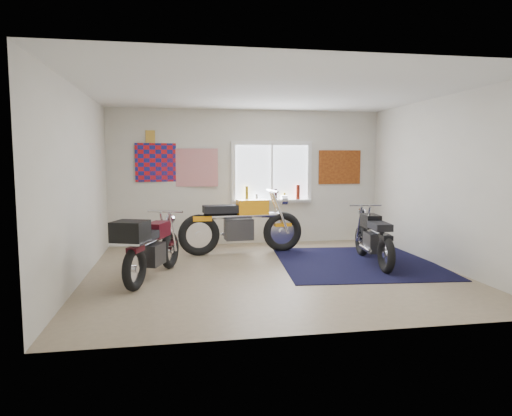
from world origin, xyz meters
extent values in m
plane|color=#9E896B|center=(0.00, 0.00, 0.00)|extent=(5.50, 5.50, 0.00)
plane|color=white|center=(0.00, 0.00, 2.70)|extent=(5.50, 5.50, 0.00)
plane|color=silver|center=(0.00, 2.50, 1.35)|extent=(5.50, 0.00, 5.50)
plane|color=silver|center=(0.00, -2.50, 1.35)|extent=(5.50, 0.00, 5.50)
plane|color=silver|center=(-2.75, 0.00, 1.35)|extent=(0.00, 5.00, 5.00)
plane|color=silver|center=(2.75, 0.00, 1.35)|extent=(0.00, 5.00, 5.00)
cube|color=black|center=(1.52, 0.39, 0.01)|extent=(2.72, 2.81, 0.01)
cube|color=white|center=(0.50, 2.48, 1.45)|extent=(1.50, 0.02, 1.10)
cube|color=white|center=(0.50, 2.47, 2.04)|extent=(1.66, 0.06, 0.08)
cube|color=white|center=(0.50, 2.47, 0.86)|extent=(1.66, 0.06, 0.08)
cube|color=white|center=(-0.29, 2.47, 1.45)|extent=(0.08, 0.06, 1.10)
cube|color=white|center=(1.29, 2.47, 1.45)|extent=(0.08, 0.06, 1.10)
cube|color=white|center=(0.50, 2.47, 1.45)|extent=(0.04, 0.06, 1.10)
cube|color=white|center=(0.50, 2.41, 0.88)|extent=(1.60, 0.16, 0.04)
cylinder|color=olive|center=(-0.03, 2.40, 1.04)|extent=(0.07, 0.07, 0.28)
cylinder|color=silver|center=(0.18, 2.40, 0.96)|extent=(0.06, 0.06, 0.12)
cylinder|color=black|center=(0.57, 2.40, 1.01)|extent=(0.06, 0.06, 0.22)
cylinder|color=gold|center=(0.75, 2.40, 0.97)|extent=(0.05, 0.05, 0.14)
cylinder|color=maroon|center=(1.04, 2.40, 1.05)|extent=(0.09, 0.09, 0.30)
plane|color=red|center=(-1.70, 2.48, 1.65)|extent=(1.00, 0.07, 1.00)
plane|color=red|center=(-1.05, 2.46, 1.55)|extent=(0.90, 0.09, 0.90)
cube|color=gold|center=(-1.90, 2.48, 2.15)|extent=(0.18, 0.02, 0.24)
cube|color=#A54C14|center=(1.95, 2.48, 1.55)|extent=(0.90, 0.03, 0.70)
torus|color=black|center=(0.52, 1.56, 0.37)|extent=(0.76, 0.20, 0.75)
torus|color=black|center=(-1.03, 1.43, 0.37)|extent=(0.76, 0.20, 0.75)
cylinder|color=silver|center=(0.52, 1.56, 0.37)|extent=(0.13, 0.12, 0.12)
cylinder|color=silver|center=(-1.03, 1.43, 0.37)|extent=(0.13, 0.12, 0.12)
cylinder|color=silver|center=(-0.26, 1.50, 0.69)|extent=(1.41, 0.21, 0.10)
cube|color=#2B2B2E|center=(-0.31, 1.49, 0.45)|extent=(0.52, 0.35, 0.38)
cylinder|color=silver|center=(-0.33, 1.67, 0.33)|extent=(0.62, 0.13, 0.08)
cube|color=#FF980D|center=(-0.06, 1.51, 0.85)|extent=(0.58, 0.33, 0.27)
cube|color=black|center=(-0.65, 1.46, 0.82)|extent=(0.64, 0.36, 0.13)
cube|color=#FF980D|center=(-0.98, 1.44, 0.67)|extent=(0.35, 0.20, 0.09)
cube|color=#FF980D|center=(0.52, 1.56, 0.50)|extent=(0.32, 0.18, 0.06)
cylinder|color=silver|center=(0.32, 1.54, 1.14)|extent=(0.10, 0.69, 0.04)
cylinder|color=silver|center=(0.54, 1.56, 0.96)|extent=(0.13, 0.19, 0.18)
torus|color=black|center=(1.82, 0.92, 0.28)|extent=(0.18, 0.58, 0.57)
torus|color=black|center=(1.68, -0.34, 0.28)|extent=(0.18, 0.58, 0.57)
cylinder|color=silver|center=(1.82, 0.92, 0.28)|extent=(0.10, 0.11, 0.10)
cylinder|color=silver|center=(1.68, -0.34, 0.28)|extent=(0.10, 0.11, 0.10)
cylinder|color=silver|center=(1.75, 0.29, 0.56)|extent=(0.21, 1.14, 0.08)
cube|color=#2B2B2E|center=(1.74, 0.25, 0.36)|extent=(0.30, 0.43, 0.31)
cylinder|color=silver|center=(1.60, 0.26, 0.27)|extent=(0.12, 0.50, 0.06)
cube|color=black|center=(1.77, 0.46, 0.69)|extent=(0.28, 0.48, 0.22)
cube|color=black|center=(1.71, -0.02, 0.67)|extent=(0.31, 0.52, 0.11)
cube|color=black|center=(1.68, -0.29, 0.54)|extent=(0.17, 0.29, 0.07)
cube|color=black|center=(1.82, 0.92, 0.39)|extent=(0.15, 0.27, 0.05)
cylinder|color=silver|center=(1.80, 0.76, 0.92)|extent=(0.56, 0.10, 0.03)
cylinder|color=silver|center=(1.82, 0.94, 0.78)|extent=(0.15, 0.11, 0.14)
torus|color=black|center=(-1.53, 0.54, 0.29)|extent=(0.31, 0.59, 0.59)
torus|color=black|center=(-1.97, -0.64, 0.29)|extent=(0.31, 0.59, 0.59)
cylinder|color=silver|center=(-1.53, 0.54, 0.29)|extent=(0.12, 0.12, 0.10)
cylinder|color=silver|center=(-1.97, -0.64, 0.29)|extent=(0.12, 0.12, 0.10)
cylinder|color=silver|center=(-1.75, -0.05, 0.56)|extent=(0.47, 1.09, 0.08)
cube|color=#2B2B2E|center=(-1.77, -0.09, 0.36)|extent=(0.38, 0.47, 0.31)
cylinder|color=silver|center=(-1.90, -0.04, 0.27)|extent=(0.23, 0.49, 0.06)
cube|color=#420A13|center=(-1.69, 0.10, 0.68)|extent=(0.37, 0.50, 0.22)
cube|color=black|center=(-1.86, -0.35, 0.67)|extent=(0.41, 0.55, 0.11)
cube|color=#420A13|center=(-1.95, -0.60, 0.54)|extent=(0.23, 0.30, 0.07)
cube|color=#420A13|center=(-1.53, 0.54, 0.40)|extent=(0.21, 0.28, 0.05)
cylinder|color=silver|center=(-1.59, 0.39, 0.92)|extent=(0.54, 0.22, 0.03)
cylinder|color=silver|center=(-1.53, 0.56, 0.78)|extent=(0.17, 0.13, 0.14)
cube|color=black|center=(-2.00, -0.73, 0.79)|extent=(0.51, 0.49, 0.27)
camera|label=1|loc=(-1.39, -6.64, 1.70)|focal=32.00mm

